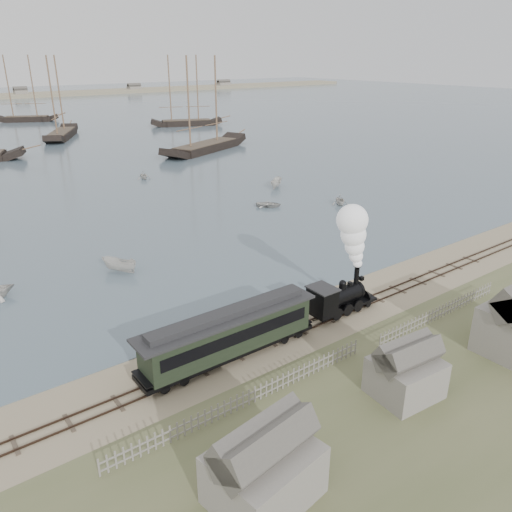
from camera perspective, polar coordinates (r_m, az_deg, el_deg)
ground at (r=40.06m, az=0.93°, el=-8.11°), size 600.00×600.00×0.00m
rail_track at (r=38.70m, az=2.76°, el=-9.24°), size 120.00×1.80×0.16m
picket_fence_west at (r=32.21m, az=-0.73°, el=-16.65°), size 19.00×0.10×1.20m
picket_fence_east at (r=44.00m, az=20.28°, el=-6.66°), size 15.00×0.10×1.20m
shed_left at (r=27.18m, az=0.90°, el=-25.81°), size 5.00×4.00×4.10m
shed_mid at (r=34.36m, az=16.47°, el=-14.89°), size 4.00×3.50×3.60m
locomotive at (r=41.52m, az=10.88°, el=-1.10°), size 7.07×2.64×8.81m
passenger_coach at (r=35.26m, az=-3.10°, el=-8.71°), size 13.77×2.66×3.34m
beached_dinghy at (r=38.26m, az=-2.93°, el=-9.00°), size 4.61×4.88×0.82m
rowboat_2 at (r=51.08m, az=-15.38°, el=-1.02°), size 3.81×3.36×1.44m
rowboat_3 at (r=70.73m, az=1.46°, el=5.92°), size 4.32×4.34×0.74m
rowboat_4 at (r=72.59m, az=9.58°, el=6.35°), size 3.59×3.41×1.48m
rowboat_5 at (r=81.36m, az=2.31°, el=8.33°), size 3.35×3.85×1.44m
rowboat_7 at (r=89.07m, az=-12.73°, el=9.01°), size 2.85×2.53×1.38m
schooner_3 at (r=139.79m, az=-21.85°, el=16.50°), size 15.11×22.35×20.00m
schooner_4 at (r=112.60m, az=-5.94°, el=16.88°), size 26.45×16.03×20.00m
schooner_5 at (r=154.98m, az=-8.11°, el=18.20°), size 21.24×12.24×20.00m
schooner_8 at (r=178.67m, az=-25.18°, el=16.93°), size 18.49×11.85×20.00m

